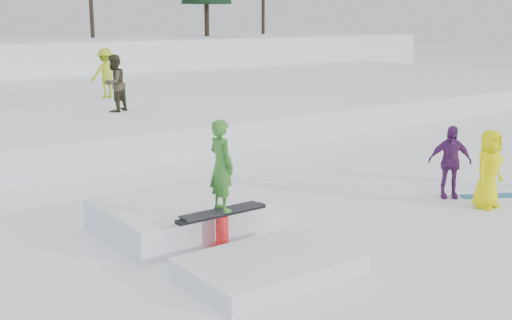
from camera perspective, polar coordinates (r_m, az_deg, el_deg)
ground at (r=10.09m, az=4.56°, el=-8.49°), size 120.00×120.00×0.00m
snow_midrise at (r=24.10m, az=-21.39°, el=4.07°), size 50.00×18.00×0.80m
walker_olive at (r=19.91m, az=-12.48°, el=6.67°), size 1.05×0.97×1.72m
walker_ygreen at (r=23.44m, az=-13.20°, el=7.53°), size 1.15×0.68×1.75m
spectator_purple at (r=13.60m, az=16.85°, el=-0.15°), size 0.91×0.83×1.49m
spectator_yellow at (r=13.10m, az=19.97°, el=-0.75°), size 0.80×0.57×1.54m
loose_board_teal at (r=14.14m, az=20.46°, el=-2.99°), size 1.36×0.93×0.03m
jib_rail_feature at (r=10.59m, az=-4.77°, el=-5.71°), size 2.60×4.40×2.11m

